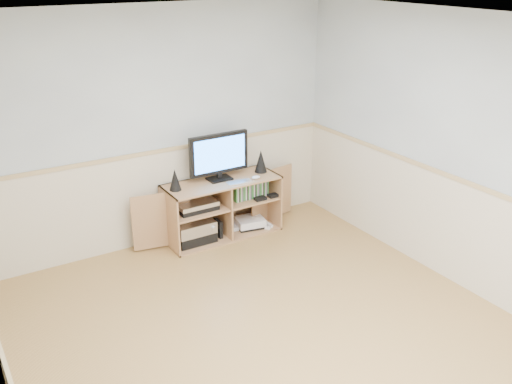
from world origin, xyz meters
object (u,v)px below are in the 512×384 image
monitor (219,155)px  keyboard (239,182)px  media_cabinet (220,206)px  game_consoles (249,223)px

monitor → keyboard: size_ratio=2.50×
media_cabinet → keyboard: keyboard is taller
media_cabinet → game_consoles: (0.33, -0.07, -0.26)m
keyboard → monitor: bearing=133.3°
monitor → game_consoles: 0.92m
monitor → game_consoles: (0.33, -0.06, -0.86)m
monitor → keyboard: 0.36m
media_cabinet → keyboard: bearing=-54.3°
media_cabinet → game_consoles: media_cabinet is taller
keyboard → game_consoles: (0.19, 0.13, -0.59)m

